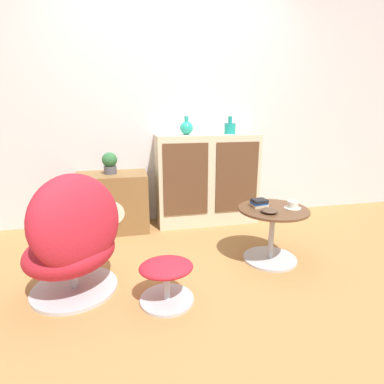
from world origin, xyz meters
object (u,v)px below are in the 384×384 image
(ottoman, at_px, (166,275))
(vase_inner_left, at_px, (230,128))
(vase_leftmost, at_px, (186,128))
(bowl, at_px, (269,211))
(egg_chair, at_px, (74,239))
(sideboard, at_px, (207,179))
(book_stack, at_px, (259,203))
(coffee_table, at_px, (272,230))
(tv_console, at_px, (113,202))
(teacup, at_px, (293,205))
(potted_plant, at_px, (110,163))

(ottoman, xyz_separation_m, vase_inner_left, (0.91, 1.41, 0.85))
(vase_leftmost, distance_m, bowl, 1.33)
(ottoman, xyz_separation_m, bowl, (0.85, 0.28, 0.28))
(egg_chair, height_order, vase_leftmost, vase_leftmost)
(sideboard, xyz_separation_m, vase_leftmost, (-0.23, 0.00, 0.56))
(egg_chair, bearing_deg, bowl, 2.33)
(book_stack, bearing_deg, vase_leftmost, 113.11)
(book_stack, distance_m, bowl, 0.16)
(coffee_table, bearing_deg, book_stack, 144.64)
(tv_console, distance_m, coffee_table, 1.64)
(ottoman, xyz_separation_m, teacup, (1.09, 0.35, 0.29))
(coffee_table, xyz_separation_m, teacup, (0.15, -0.03, 0.21))
(ottoman, xyz_separation_m, vase_leftmost, (0.43, 1.41, 0.86))
(sideboard, xyz_separation_m, vase_inner_left, (0.25, 0.00, 0.55))
(tv_console, bearing_deg, egg_chair, -100.29)
(ottoman, relative_size, book_stack, 2.78)
(vase_inner_left, distance_m, teacup, 1.21)
(coffee_table, relative_size, vase_leftmost, 2.99)
(ottoman, bearing_deg, potted_plant, 105.06)
(sideboard, bearing_deg, bowl, -80.26)
(teacup, xyz_separation_m, bowl, (-0.24, -0.07, -0.01))
(tv_console, bearing_deg, potted_plant, 132.66)
(egg_chair, distance_m, book_stack, 1.44)
(potted_plant, bearing_deg, coffee_table, -37.38)
(tv_console, height_order, bowl, tv_console)
(egg_chair, xyz_separation_m, ottoman, (0.58, -0.23, -0.21))
(ottoman, relative_size, vase_leftmost, 1.89)
(coffee_table, relative_size, bowl, 4.36)
(egg_chair, distance_m, potted_plant, 1.21)
(vase_inner_left, relative_size, potted_plant, 0.85)
(potted_plant, relative_size, bowl, 1.69)
(sideboard, relative_size, coffee_table, 1.96)
(tv_console, relative_size, potted_plant, 3.29)
(sideboard, bearing_deg, coffee_table, -74.88)
(egg_chair, bearing_deg, vase_leftmost, 49.52)
(tv_console, distance_m, egg_chair, 1.17)
(egg_chair, xyz_separation_m, book_stack, (1.42, 0.22, 0.09))
(vase_leftmost, bearing_deg, book_stack, -66.89)
(sideboard, bearing_deg, teacup, -67.83)
(ottoman, relative_size, bowl, 2.76)
(teacup, distance_m, book_stack, 0.26)
(coffee_table, height_order, vase_leftmost, vase_leftmost)
(teacup, bearing_deg, coffee_table, 168.93)
(vase_leftmost, height_order, teacup, vase_leftmost)
(teacup, relative_size, book_stack, 1.04)
(egg_chair, height_order, teacup, egg_chair)
(vase_inner_left, bearing_deg, tv_console, -178.56)
(vase_leftmost, distance_m, vase_inner_left, 0.48)
(potted_plant, height_order, book_stack, potted_plant)
(egg_chair, distance_m, bowl, 1.43)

